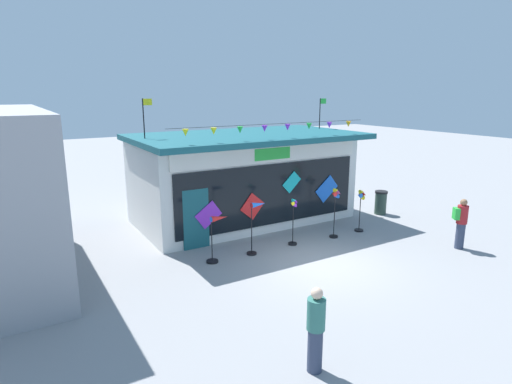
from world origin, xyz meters
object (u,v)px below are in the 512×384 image
object	(u,v)px
person_near_camera	(461,223)
person_mid_plaza	(316,329)
trash_bin	(381,202)
wind_spinner_center_left	(293,219)
wind_spinner_left	(256,218)
wind_spinner_far_left	(217,231)
wind_spinner_center_right	(336,204)
wind_spinner_right	(361,204)
kite_shop_building	(243,176)

from	to	relation	value
person_near_camera	person_mid_plaza	world-z (taller)	same
trash_bin	person_mid_plaza	bearing A→B (deg)	-143.01
trash_bin	wind_spinner_center_left	bearing A→B (deg)	-168.21
wind_spinner_left	trash_bin	size ratio (longest dim) A/B	1.73
wind_spinner_far_left	wind_spinner_center_right	world-z (taller)	wind_spinner_center_right
wind_spinner_far_left	person_near_camera	xyz separation A→B (m)	(7.30, -3.13, -0.09)
person_near_camera	wind_spinner_center_right	bearing A→B (deg)	77.95
wind_spinner_left	person_near_camera	bearing A→B (deg)	-27.24
wind_spinner_far_left	wind_spinner_right	distance (m)	5.76
kite_shop_building	wind_spinner_far_left	bearing A→B (deg)	-129.70
wind_spinner_center_left	person_near_camera	size ratio (longest dim) A/B	0.97
kite_shop_building	wind_spinner_center_right	distance (m)	4.01
wind_spinner_left	person_mid_plaza	bearing A→B (deg)	-110.64
wind_spinner_center_right	wind_spinner_right	bearing A→B (deg)	1.82
wind_spinner_left	trash_bin	bearing A→B (deg)	9.42
wind_spinner_center_right	person_mid_plaza	world-z (taller)	wind_spinner_center_right
wind_spinner_center_right	wind_spinner_center_left	bearing A→B (deg)	174.60
kite_shop_building	wind_spinner_right	bearing A→B (deg)	-50.79
kite_shop_building	wind_spinner_right	distance (m)	4.67
wind_spinner_left	wind_spinner_right	distance (m)	4.42
kite_shop_building	trash_bin	size ratio (longest dim) A/B	8.71
wind_spinner_far_left	trash_bin	xyz separation A→B (m)	(8.15, 1.07, -0.48)
person_mid_plaza	trash_bin	size ratio (longest dim) A/B	1.71
wind_spinner_center_right	trash_bin	world-z (taller)	wind_spinner_center_right
kite_shop_building	wind_spinner_center_left	size ratio (longest dim) A/B	5.27
person_mid_plaza	trash_bin	distance (m)	11.17
wind_spinner_left	trash_bin	world-z (taller)	wind_spinner_left
wind_spinner_center_right	wind_spinner_left	bearing A→B (deg)	177.37
wind_spinner_left	wind_spinner_center_right	distance (m)	3.15
wind_spinner_right	person_mid_plaza	size ratio (longest dim) A/B	0.95
kite_shop_building	person_near_camera	world-z (taller)	kite_shop_building
kite_shop_building	wind_spinner_center_right	xyz separation A→B (m)	(1.65, -3.62, -0.53)
wind_spinner_center_right	person_mid_plaza	size ratio (longest dim) A/B	1.08
wind_spinner_right	person_mid_plaza	distance (m)	8.52
wind_spinner_right	trash_bin	distance (m)	2.75
wind_spinner_far_left	trash_bin	world-z (taller)	wind_spinner_far_left
wind_spinner_center_left	kite_shop_building	bearing A→B (deg)	89.50
kite_shop_building	trash_bin	xyz separation A→B (m)	(5.32, -2.34, -1.27)
wind_spinner_center_right	trash_bin	bearing A→B (deg)	19.19
wind_spinner_left	wind_spinner_center_left	distance (m)	1.49
kite_shop_building	trash_bin	distance (m)	5.95
wind_spinner_center_left	person_mid_plaza	bearing A→B (deg)	-122.53
wind_spinner_right	kite_shop_building	bearing A→B (deg)	129.21
wind_spinner_center_left	wind_spinner_center_right	bearing A→B (deg)	-5.40
kite_shop_building	person_near_camera	xyz separation A→B (m)	(4.47, -6.54, -0.88)
wind_spinner_center_left	person_mid_plaza	distance (m)	6.64
wind_spinner_left	person_mid_plaza	distance (m)	5.98
wind_spinner_center_right	person_near_camera	world-z (taller)	wind_spinner_center_right
wind_spinner_center_left	wind_spinner_center_right	world-z (taller)	wind_spinner_center_right
kite_shop_building	person_near_camera	distance (m)	7.97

